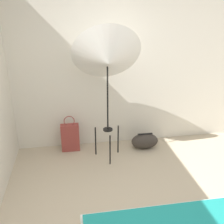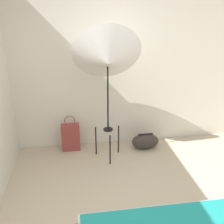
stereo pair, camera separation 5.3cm
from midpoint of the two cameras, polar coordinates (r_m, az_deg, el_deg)
wall_back at (r=4.05m, az=-0.43°, el=10.13°), size 8.00×0.05×2.60m
photo_umbrella at (r=3.52m, az=-0.52°, el=11.49°), size 0.94×0.70×1.95m
tote_bag at (r=4.18m, az=-8.60°, el=-5.38°), size 0.28×0.12×0.59m
duffel_bag at (r=4.26m, az=7.61°, el=-6.32°), size 0.43×0.25×0.25m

